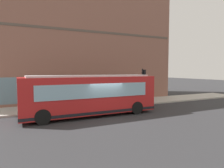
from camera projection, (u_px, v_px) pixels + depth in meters
ground at (103, 116)px, 14.84m from camera, size 120.00×120.00×0.00m
sidewalk_curb at (85, 106)px, 18.81m from camera, size 3.63×40.00×0.15m
building_corner at (68, 43)px, 24.10m from camera, size 9.18×23.26×13.54m
city_bus_nearside at (90, 95)px, 14.99m from camera, size 2.67×10.06×3.07m
traffic_light_near_corner at (143, 79)px, 20.05m from camera, size 0.32×0.49×3.44m
fire_hydrant at (131, 99)px, 20.04m from camera, size 0.35×0.35×0.74m
pedestrian_near_building_entrance at (52, 98)px, 16.30m from camera, size 0.32×0.32×1.80m
pedestrian_by_light_pole at (80, 96)px, 17.58m from camera, size 0.32×0.32×1.68m
pedestrian_near_hydrant at (46, 95)px, 18.13m from camera, size 0.32×0.32×1.81m
pedestrian_walking_along_curb at (23, 98)px, 16.65m from camera, size 0.32×0.32×1.64m
newspaper_vending_box at (83, 100)px, 18.67m from camera, size 0.44×0.43×0.90m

